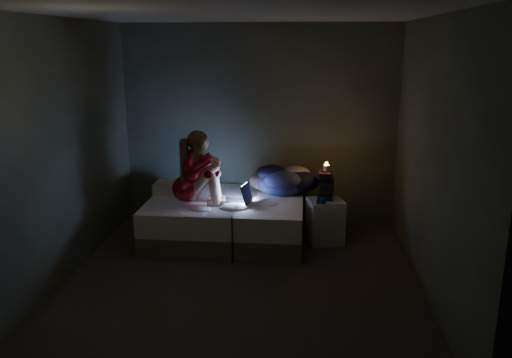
# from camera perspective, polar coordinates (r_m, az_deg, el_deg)

# --- Properties ---
(floor) EXTENTS (3.60, 3.80, 0.02)m
(floor) POSITION_cam_1_polar(r_m,az_deg,el_deg) (5.40, -1.60, -11.09)
(floor) COLOR #3D3430
(floor) RESTS_ON ground
(ceiling) EXTENTS (3.60, 3.80, 0.02)m
(ceiling) POSITION_cam_1_polar(r_m,az_deg,el_deg) (4.86, -1.83, 17.91)
(ceiling) COLOR silver
(ceiling) RESTS_ON ground
(wall_back) EXTENTS (3.60, 0.02, 2.60)m
(wall_back) POSITION_cam_1_polar(r_m,az_deg,el_deg) (6.83, 0.33, 6.03)
(wall_back) COLOR #333B2C
(wall_back) RESTS_ON ground
(wall_front) EXTENTS (3.60, 0.02, 2.60)m
(wall_front) POSITION_cam_1_polar(r_m,az_deg,el_deg) (3.15, -6.12, -4.77)
(wall_front) COLOR #333B2C
(wall_front) RESTS_ON ground
(wall_left) EXTENTS (0.02, 3.80, 2.60)m
(wall_left) POSITION_cam_1_polar(r_m,az_deg,el_deg) (5.49, -20.81, 2.85)
(wall_left) COLOR #333B2C
(wall_left) RESTS_ON ground
(wall_right) EXTENTS (0.02, 3.80, 2.60)m
(wall_right) POSITION_cam_1_polar(r_m,az_deg,el_deg) (5.07, 19.06, 2.06)
(wall_right) COLOR #333B2C
(wall_right) RESTS_ON ground
(bed) EXTENTS (1.86, 1.39, 0.51)m
(bed) POSITION_cam_1_polar(r_m,az_deg,el_deg) (6.34, -3.29, -4.44)
(bed) COLOR beige
(bed) RESTS_ON ground
(pillow) EXTENTS (0.47, 0.33, 0.13)m
(pillow) POSITION_cam_1_polar(r_m,az_deg,el_deg) (6.58, -9.09, -0.95)
(pillow) COLOR white
(pillow) RESTS_ON bed
(woman) EXTENTS (0.59, 0.43, 0.88)m
(woman) POSITION_cam_1_polar(r_m,az_deg,el_deg) (6.01, -7.70, 1.28)
(woman) COLOR maroon
(woman) RESTS_ON bed
(laptop) EXTENTS (0.41, 0.33, 0.26)m
(laptop) POSITION_cam_1_polar(r_m,az_deg,el_deg) (6.07, -2.43, -1.51)
(laptop) COLOR black
(laptop) RESTS_ON bed
(clothes_pile) EXTENTS (0.71, 0.61, 0.38)m
(clothes_pile) POSITION_cam_1_polar(r_m,az_deg,el_deg) (6.44, 2.78, 0.03)
(clothes_pile) COLOR #1B1F4F
(clothes_pile) RESTS_ON bed
(nightstand) EXTENTS (0.48, 0.45, 0.53)m
(nightstand) POSITION_cam_1_polar(r_m,az_deg,el_deg) (6.28, 7.66, -4.65)
(nightstand) COLOR beige
(nightstand) RESTS_ON ground
(book_stack) EXTENTS (0.19, 0.25, 0.31)m
(book_stack) POSITION_cam_1_polar(r_m,az_deg,el_deg) (6.20, 7.73, -0.80)
(book_stack) COLOR black
(book_stack) RESTS_ON nightstand
(candle) EXTENTS (0.07, 0.07, 0.08)m
(candle) POSITION_cam_1_polar(r_m,az_deg,el_deg) (6.16, 7.79, 0.96)
(candle) COLOR beige
(candle) RESTS_ON book_stack
(phone) EXTENTS (0.11, 0.15, 0.01)m
(phone) POSITION_cam_1_polar(r_m,az_deg,el_deg) (6.12, 6.81, -2.46)
(phone) COLOR black
(phone) RESTS_ON nightstand
(blue_orb) EXTENTS (0.08, 0.08, 0.08)m
(blue_orb) POSITION_cam_1_polar(r_m,az_deg,el_deg) (6.04, 7.04, -2.35)
(blue_orb) COLOR navy
(blue_orb) RESTS_ON nightstand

